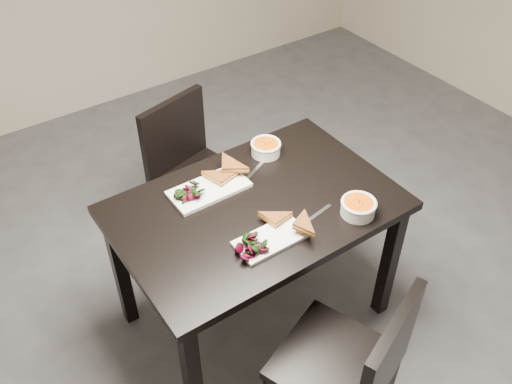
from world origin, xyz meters
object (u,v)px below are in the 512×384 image
Objects in this scene: table at (256,221)px; soup_bowl_far at (266,147)px; plate_near at (271,239)px; soup_bowl_near at (358,207)px; chair_near at (354,365)px; plate_far at (209,189)px; chair_far at (191,166)px.

soup_bowl_far is at bearing 48.00° from table.
soup_bowl_near reaches higher than plate_near.
chair_near reaches higher than soup_bowl_far.
table is 0.25m from plate_far.
chair_far is at bearing 71.33° from plate_far.
soup_bowl_near is 0.65m from plate_far.
soup_bowl_far is (0.36, 0.08, 0.03)m from plate_far.
table is 0.25m from plate_near.
chair_near is at bearing -85.12° from plate_far.
plate_far is at bearing 73.92° from chair_near.
soup_bowl_far reaches higher than table.
chair_far is at bearing 82.15° from plate_near.
chair_far is at bearing 65.23° from chair_near.
chair_near is 1.06m from soup_bowl_far.
table is 4.11× the size of plate_near.
chair_far is 2.44× the size of plate_far.
chair_near is 0.63m from soup_bowl_near.
plate_near is 0.40m from soup_bowl_near.
soup_bowl_far is (0.32, 0.48, 0.03)m from plate_near.
chair_far is 0.95m from plate_near.
chair_near is (-0.04, -0.71, -0.17)m from table.
chair_far is 5.89× the size of soup_bowl_far.
chair_far is at bearing 114.26° from soup_bowl_far.
plate_far reaches higher than plate_near.
soup_bowl_far reaches higher than plate_far.
chair_near reaches higher than soup_bowl_near.
chair_near is 1.41m from chair_far.
plate_far is (-0.12, 0.19, 0.11)m from table.
plate_near is 0.84× the size of plate_far.
plate_far is at bearing -122.98° from chair_far.
table is at bearing -108.58° from chair_far.
plate_near is at bearing 168.52° from soup_bowl_near.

